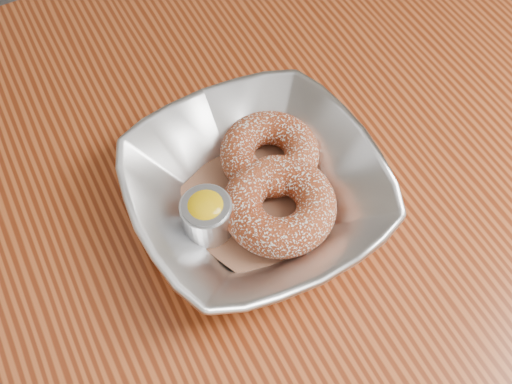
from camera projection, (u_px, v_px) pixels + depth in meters
name	position (u px, v px, depth m)	size (l,w,h in m)	color
table	(224.00, 244.00, 0.71)	(1.20, 0.80, 0.75)	brown
serving_bowl	(256.00, 192.00, 0.59)	(0.25, 0.25, 0.06)	silver
parchment	(256.00, 203.00, 0.61)	(0.14, 0.14, 0.00)	brown
donut_back	(270.00, 153.00, 0.62)	(0.10, 0.10, 0.04)	#8F3719
donut_front	(279.00, 205.00, 0.58)	(0.11, 0.11, 0.04)	#8F3719
ramekin	(207.00, 215.00, 0.57)	(0.05, 0.05, 0.05)	silver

